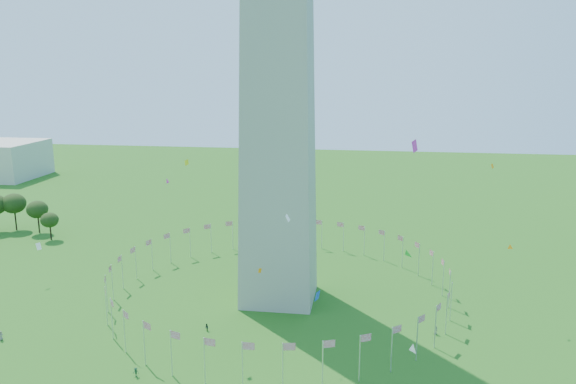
% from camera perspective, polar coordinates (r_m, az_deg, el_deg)
% --- Properties ---
extents(flag_ring, '(80.24, 80.24, 9.00)m').
position_cam_1_polar(flag_ring, '(137.15, -0.90, -8.97)').
color(flag_ring, silver).
rests_on(flag_ring, ground).
extents(kites_aloft, '(127.77, 79.91, 40.94)m').
position_cam_1_polar(kites_aloft, '(110.35, 2.86, -6.93)').
color(kites_aloft, green).
rests_on(kites_aloft, ground).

